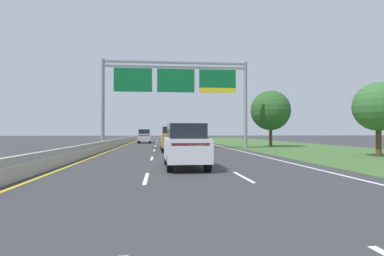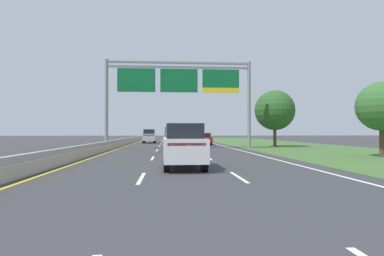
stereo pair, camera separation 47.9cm
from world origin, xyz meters
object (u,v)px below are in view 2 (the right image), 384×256
Objects in this scene: car_red_right_lane_sedan at (204,139)px; car_white_centre_lane_suv at (183,145)px; overhead_sign_gantry at (179,85)px; car_silver_left_lane_suv at (149,136)px; pickup_truck_gold at (175,139)px; roadside_tree_mid at (275,110)px; roadside_tree_near at (382,106)px.

car_red_right_lane_sedan is 27.12m from car_white_centre_lane_suv.
overhead_sign_gantry is 3.19× the size of car_silver_left_lane_suv.
pickup_truck_gold reaches higher than car_white_centre_lane_suv.
roadside_tree_mid is at bearing -30.25° from car_white_centre_lane_suv.
car_white_centre_lane_suv is at bearing -91.36° from overhead_sign_gantry.
car_red_right_lane_sedan is 10.32m from roadside_tree_mid.
car_silver_left_lane_suv is at bearing 137.59° from roadside_tree_mid.
pickup_truck_gold is 14.36m from roadside_tree_mid.
overhead_sign_gantry reaches higher than car_silver_left_lane_suv.
roadside_tree_near is (13.92, 5.47, 2.38)m from car_white_centre_lane_suv.
overhead_sign_gantry is 11.50m from car_red_right_lane_sedan.
roadside_tree_mid is (-2.32, 15.21, 0.74)m from roadside_tree_near.
car_silver_left_lane_suv is at bearing 43.87° from car_red_right_lane_sedan.
roadside_tree_near is (9.89, -21.34, 2.66)m from car_red_right_lane_sedan.
car_silver_left_lane_suv is at bearing 4.92° from car_white_centre_lane_suv.
overhead_sign_gantry is 18.32m from car_silver_left_lane_suv.
overhead_sign_gantry is 2.90× the size of roadside_tree_near.
roadside_tree_near is 0.80× the size of roadside_tree_mid.
overhead_sign_gantry is 7.10m from pickup_truck_gold.
pickup_truck_gold is 1.15× the size of car_white_centre_lane_suv.
roadside_tree_near reaches higher than pickup_truck_gold.
car_white_centre_lane_suv is at bearing -174.96° from car_silver_left_lane_suv.
car_silver_left_lane_suv is 0.72× the size of roadside_tree_mid.
roadside_tree_near is at bearing -41.68° from overhead_sign_gantry.
roadside_tree_mid reaches higher than car_red_right_lane_sedan.
overhead_sign_gantry reaches higher than roadside_tree_mid.
car_silver_left_lane_suv is 34.72m from car_white_centre_lane_suv.
roadside_tree_near is at bearing -155.78° from car_red_right_lane_sedan.
car_white_centre_lane_suv is (0.09, -12.94, 0.02)m from pickup_truck_gold.
car_red_right_lane_sedan is at bearing 141.00° from roadside_tree_mid.
car_red_right_lane_sedan is (4.11, 13.87, -0.26)m from pickup_truck_gold.
roadside_tree_near reaches higher than car_white_centre_lane_suv.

